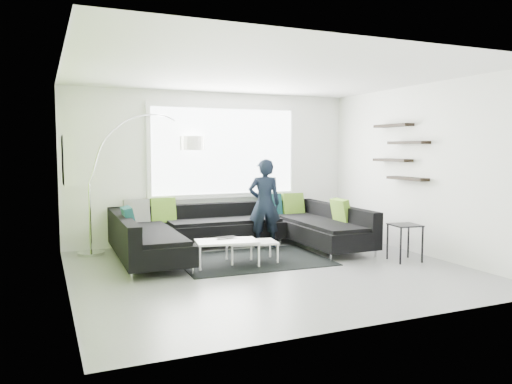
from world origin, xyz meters
The scene contains 9 objects.
ground centered at (0.00, 0.00, 0.00)m, with size 5.50×5.50×0.00m, color slate.
room_shell centered at (0.04, 0.21, 1.81)m, with size 5.54×5.04×2.82m.
sectional_sofa centered at (0.00, 1.22, 0.38)m, with size 4.02×2.52×0.86m.
rug centered at (0.01, 0.66, 0.01)m, with size 2.29×1.66×0.01m, color black.
coffee_table centered at (-0.27, 0.49, 0.19)m, with size 1.18×0.68×0.39m, color white.
arc_lamp centered at (-2.29, 2.07, 1.18)m, with size 2.22×0.90×2.36m, color silver, non-canonical shape.
side_table centered at (2.16, -0.34, 0.29)m, with size 0.42×0.42×0.58m, color black.
person centered at (0.59, 1.50, 0.78)m, with size 0.65×0.51×1.57m, color black.
laptop centered at (-0.44, 0.57, 0.40)m, with size 0.35×0.25×0.03m, color black.
Camera 1 is at (-3.01, -6.46, 1.75)m, focal length 35.00 mm.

